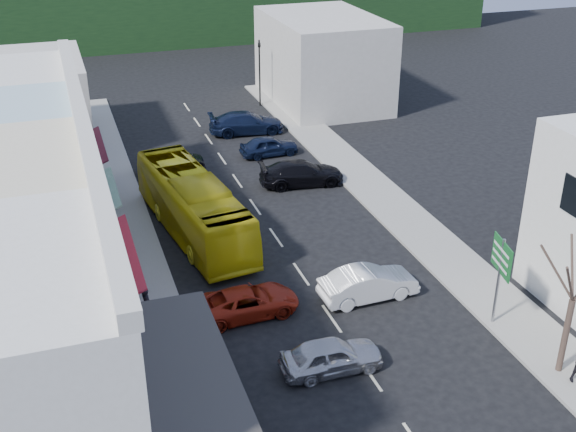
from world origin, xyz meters
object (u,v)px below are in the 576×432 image
object	(u,v)px
car_silver	(331,356)
car_white	(368,285)
bus	(193,207)
street_tree	(573,300)
pedestrian_left	(147,307)
traffic_signal	(260,73)
direction_sign	(498,283)
car_red	(247,301)

from	to	relation	value
car_silver	car_white	bearing A→B (deg)	-38.23
bus	street_tree	distance (m)	19.62
car_white	pedestrian_left	size ratio (longest dim) A/B	2.59
car_white	traffic_signal	world-z (taller)	traffic_signal
bus	pedestrian_left	size ratio (longest dim) A/B	6.82
car_silver	direction_sign	bearing A→B (deg)	-83.93
bus	direction_sign	xyz separation A→B (m)	(10.37, -12.49, 0.52)
car_silver	car_white	xyz separation A→B (m)	(3.52, 4.34, 0.00)
car_silver	street_tree	bearing A→B (deg)	-108.76
pedestrian_left	street_tree	xyz separation A→B (m)	(14.66, -8.17, 2.34)
direction_sign	traffic_signal	world-z (taller)	traffic_signal
bus	traffic_signal	distance (m)	22.81
car_white	car_silver	bearing A→B (deg)	138.57
car_white	direction_sign	size ratio (longest dim) A/B	1.06
car_red	direction_sign	xyz separation A→B (m)	(9.78, -4.09, 1.37)
street_tree	traffic_signal	world-z (taller)	street_tree
car_white	pedestrian_left	world-z (taller)	pedestrian_left
street_tree	traffic_signal	bearing A→B (deg)	91.87
bus	direction_sign	size ratio (longest dim) A/B	2.80
bus	street_tree	bearing A→B (deg)	-63.73
car_silver	direction_sign	world-z (taller)	direction_sign
car_white	street_tree	size ratio (longest dim) A/B	0.66
bus	car_white	size ratio (longest dim) A/B	2.64
car_red	traffic_signal	world-z (taller)	traffic_signal
traffic_signal	street_tree	bearing A→B (deg)	75.61
car_white	street_tree	distance (m)	9.14
pedestrian_left	direction_sign	world-z (taller)	direction_sign
street_tree	traffic_signal	size ratio (longest dim) A/B	1.25
bus	car_red	size ratio (longest dim) A/B	2.52
car_white	pedestrian_left	xyz separation A→B (m)	(-9.84, 0.86, 0.30)
car_white	car_red	xyz separation A→B (m)	(-5.56, 0.46, 0.00)
car_red	direction_sign	bearing A→B (deg)	-115.43
direction_sign	street_tree	world-z (taller)	street_tree
car_silver	street_tree	size ratio (longest dim) A/B	0.66
street_tree	direction_sign	bearing A→B (deg)	99.26
car_silver	car_red	size ratio (longest dim) A/B	0.96
car_red	traffic_signal	distance (m)	30.47
direction_sign	traffic_signal	bearing A→B (deg)	102.55
car_red	street_tree	bearing A→B (deg)	-129.55
bus	car_white	bearing A→B (deg)	-63.10
pedestrian_left	direction_sign	bearing A→B (deg)	-115.90
car_white	pedestrian_left	bearing A→B (deg)	82.60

